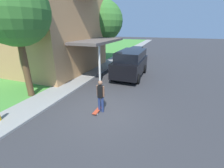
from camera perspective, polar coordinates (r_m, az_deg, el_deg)
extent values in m
plane|color=#333335|center=(7.74, -3.90, -10.07)|extent=(120.00, 120.00, 0.00)
cube|color=#478E38|center=(16.64, -20.90, 5.82)|extent=(10.00, 80.00, 0.08)
cube|color=gray|center=(14.18, -7.26, 4.63)|extent=(1.80, 80.00, 0.10)
cube|color=tan|center=(16.25, -23.70, 16.88)|extent=(8.60, 8.51, 6.46)
cube|color=#5B514C|center=(13.19, -5.41, 16.03)|extent=(2.60, 5.96, 0.20)
cylinder|color=silver|center=(11.05, -4.77, 7.49)|extent=(0.16, 0.16, 2.70)
cylinder|color=brown|center=(9.85, -30.13, 6.08)|extent=(0.36, 0.36, 3.70)
sphere|color=#38752D|center=(9.67, -33.38, 22.42)|extent=(3.57, 3.57, 3.57)
cylinder|color=brown|center=(18.50, -3.32, 13.91)|extent=(0.36, 0.36, 3.32)
sphere|color=#38752D|center=(18.37, -3.53, 22.93)|extent=(4.51, 4.51, 4.51)
cube|color=black|center=(12.73, 7.06, 6.87)|extent=(2.05, 4.88, 1.13)
cube|color=black|center=(12.66, 7.37, 10.98)|extent=(1.88, 3.81, 0.68)
cylinder|color=black|center=(14.53, 4.62, 6.42)|extent=(0.24, 0.73, 0.73)
cylinder|color=black|center=(14.14, 12.33, 5.59)|extent=(0.24, 0.73, 0.73)
cylinder|color=black|center=(11.76, 0.49, 3.00)|extent=(0.24, 0.73, 0.73)
cylinder|color=black|center=(11.27, 9.93, 1.87)|extent=(0.24, 0.73, 0.73)
cube|color=maroon|center=(21.81, 9.22, 11.57)|extent=(1.70, 4.19, 0.73)
cube|color=black|center=(21.62, 9.26, 13.10)|extent=(1.50, 2.18, 0.47)
cylinder|color=black|center=(23.22, 7.82, 11.67)|extent=(0.20, 0.67, 0.67)
cylinder|color=black|center=(22.92, 11.90, 11.30)|extent=(0.20, 0.67, 0.67)
cylinder|color=black|center=(20.81, 6.21, 10.68)|extent=(0.20, 0.67, 0.67)
cylinder|color=black|center=(20.48, 10.74, 10.28)|extent=(0.20, 0.67, 0.67)
cylinder|color=navy|center=(7.53, -4.85, -7.64)|extent=(0.13, 0.13, 0.78)
cylinder|color=navy|center=(7.46, -3.65, -7.87)|extent=(0.13, 0.13, 0.78)
cube|color=black|center=(7.19, -4.40, -2.91)|extent=(0.25, 0.20, 0.60)
sphere|color=brown|center=(7.02, -4.50, 0.44)|extent=(0.22, 0.22, 0.22)
cylinder|color=brown|center=(7.24, -5.56, -2.49)|extent=(0.09, 0.09, 0.53)
cylinder|color=brown|center=(7.11, -3.23, -2.85)|extent=(0.09, 0.09, 0.53)
cube|color=#B73D23|center=(7.62, -5.51, -9.90)|extent=(0.21, 0.81, 0.02)
cylinder|color=silver|center=(7.88, -5.34, -9.29)|extent=(0.03, 0.06, 0.06)
cylinder|color=silver|center=(7.80, -4.05, -9.56)|extent=(0.03, 0.06, 0.06)
cylinder|color=silver|center=(7.50, -7.01, -11.06)|extent=(0.03, 0.06, 0.06)
cylinder|color=silver|center=(7.42, -5.67, -11.37)|extent=(0.03, 0.06, 0.06)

